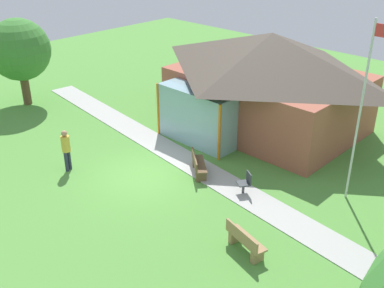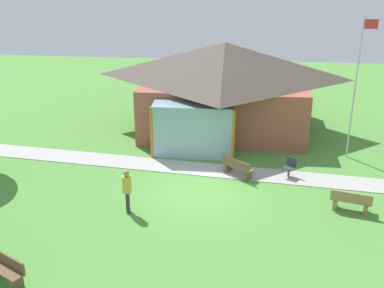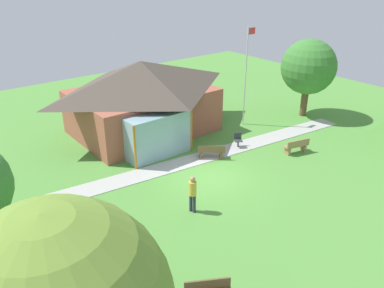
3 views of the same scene
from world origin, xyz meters
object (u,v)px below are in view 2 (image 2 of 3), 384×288
bench_front_left (5,270)px  visitor_strolling_lawn (127,188)px  patio_chair_lawn_spare (290,168)px  pavilion (223,85)px  bench_rear_near_path (237,168)px  flagpole (356,83)px  bench_mid_right (351,202)px

bench_front_left → visitor_strolling_lawn: size_ratio=0.87×
patio_chair_lawn_spare → visitor_strolling_lawn: (-6.19, -3.52, 0.61)m
visitor_strolling_lawn → pavilion: bearing=143.7°
bench_rear_near_path → patio_chair_lawn_spare: (2.21, 0.16, 0.01)m
bench_front_left → flagpole: bearing=-109.5°
patio_chair_lawn_spare → visitor_strolling_lawn: size_ratio=0.49×
pavilion → flagpole: size_ratio=1.43×
bench_front_left → bench_mid_right: size_ratio=0.97×
flagpole → bench_mid_right: 5.94m
bench_mid_right → patio_chair_lawn_spare: patio_chair_lawn_spare is taller
bench_rear_near_path → bench_front_left: (-6.74, -7.65, 0.00)m
bench_front_left → visitor_strolling_lawn: bearing=-93.1°
bench_front_left → visitor_strolling_lawn: (2.77, 4.29, 0.62)m
bench_rear_near_path → visitor_strolling_lawn: size_ratio=0.82×
pavilion → bench_front_left: pavilion is taller
patio_chair_lawn_spare → visitor_strolling_lawn: bearing=61.1°
flagpole → patio_chair_lawn_spare: 4.81m
pavilion → bench_mid_right: size_ratio=5.89×
flagpole → bench_rear_near_path: flagpole is taller
bench_front_left → bench_mid_right: bearing=-125.1°
bench_mid_right → patio_chair_lawn_spare: 3.33m
bench_front_left → bench_mid_right: (10.99, 5.18, 0.00)m
patio_chair_lawn_spare → visitor_strolling_lawn: visitor_strolling_lawn is taller
bench_rear_near_path → bench_front_left: same height
pavilion → bench_front_left: bearing=-113.9°
bench_rear_near_path → bench_front_left: 10.20m
pavilion → patio_chair_lawn_spare: (3.10, -5.37, -1.95)m
flagpole → patio_chair_lawn_spare: size_ratio=7.46×
visitor_strolling_lawn → bench_rear_near_path: bearing=113.0°
bench_mid_right → bench_front_left: bearing=-140.5°
bench_rear_near_path → visitor_strolling_lawn: bearing=-100.1°
bench_front_left → patio_chair_lawn_spare: 11.88m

